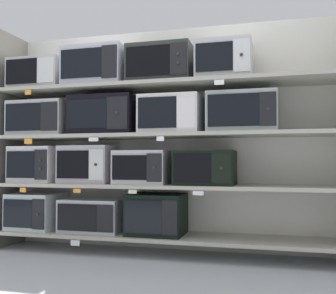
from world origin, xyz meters
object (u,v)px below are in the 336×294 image
at_px(microwave_3, 37,164).
at_px(microwave_0, 37,211).
at_px(microwave_9, 172,115).
at_px(microwave_13, 161,65).
at_px(microwave_14, 224,62).
at_px(microwave_2, 156,214).
at_px(microwave_11, 42,76).
at_px(microwave_8, 106,116).
at_px(microwave_12, 98,68).
at_px(microwave_7, 43,119).
at_px(microwave_4, 88,164).
at_px(microwave_6, 206,168).
at_px(microwave_10, 242,113).
at_px(microwave_5, 144,167).
at_px(microwave_1, 93,215).

bearing_deg(microwave_3, microwave_0, -14.81).
distance_m(microwave_9, microwave_13, 0.43).
bearing_deg(microwave_14, microwave_0, -179.99).
relative_size(microwave_2, microwave_9, 0.93).
height_order(microwave_9, microwave_11, microwave_11).
xyz_separation_m(microwave_11, microwave_13, (1.14, 0.00, 0.02)).
bearing_deg(microwave_8, microwave_2, -0.02).
bearing_deg(microwave_12, microwave_0, -179.99).
bearing_deg(microwave_7, microwave_0, 179.93).
xyz_separation_m(microwave_4, microwave_12, (0.09, 0.00, 0.85)).
bearing_deg(microwave_7, microwave_8, 0.02).
xyz_separation_m(microwave_9, microwave_14, (0.44, 0.00, 0.42)).
xyz_separation_m(microwave_8, microwave_14, (1.04, 0.00, 0.41)).
relative_size(microwave_3, microwave_6, 0.89).
bearing_deg(microwave_12, microwave_10, -0.01).
height_order(microwave_6, microwave_12, microwave_12).
height_order(microwave_0, microwave_5, microwave_5).
height_order(microwave_2, microwave_6, microwave_6).
bearing_deg(microwave_2, microwave_14, 0.03).
bearing_deg(microwave_2, microwave_6, -0.02).
bearing_deg(microwave_0, microwave_2, -0.00).
distance_m(microwave_4, microwave_5, 0.52).
height_order(microwave_4, microwave_11, microwave_11).
bearing_deg(microwave_5, microwave_6, -0.04).
xyz_separation_m(microwave_1, microwave_8, (0.11, 0.00, 0.87)).
xyz_separation_m(microwave_3, microwave_4, (0.51, 0.00, 0.00)).
height_order(microwave_1, microwave_13, microwave_13).
xyz_separation_m(microwave_1, microwave_11, (-0.52, 0.00, 1.26)).
relative_size(microwave_0, microwave_11, 0.84).
distance_m(microwave_4, microwave_6, 1.05).
distance_m(microwave_1, microwave_12, 1.29).
height_order(microwave_5, microwave_10, microwave_10).
distance_m(microwave_2, microwave_10, 1.10).
xyz_separation_m(microwave_3, microwave_11, (0.04, -0.00, 0.82)).
xyz_separation_m(microwave_12, microwave_14, (1.11, 0.00, -0.01)).
bearing_deg(microwave_9, microwave_8, 179.98).
xyz_separation_m(microwave_7, microwave_9, (1.21, -0.00, 0.00)).
relative_size(microwave_4, microwave_14, 1.02).
bearing_deg(microwave_12, microwave_1, -179.61).
xyz_separation_m(microwave_9, microwave_13, (-0.09, 0.00, 0.42)).
relative_size(microwave_3, microwave_12, 0.79).
relative_size(microwave_10, microwave_13, 1.01).
height_order(microwave_7, microwave_8, microwave_8).
bearing_deg(microwave_7, microwave_3, 179.85).
distance_m(microwave_8, microwave_11, 0.74).
distance_m(microwave_4, microwave_13, 1.07).
distance_m(microwave_4, microwave_10, 1.41).
bearing_deg(microwave_14, microwave_9, -179.96).
distance_m(microwave_2, microwave_7, 1.36).
xyz_separation_m(microwave_6, microwave_12, (-0.96, 0.00, 0.87)).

